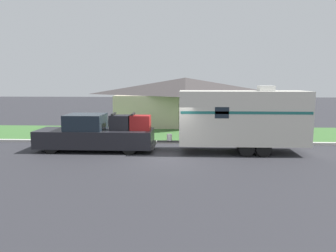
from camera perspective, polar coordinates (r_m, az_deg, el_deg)
The scene contains 7 objects.
ground_plane at distance 16.52m, azimuth -0.06°, elevation -5.49°, with size 120.00×120.00×0.00m, color #2D2D33.
curb_strip at distance 20.17m, azimuth 0.52°, elevation -2.82°, with size 80.00×0.30×0.14m.
lawn_strip at distance 23.77m, azimuth 0.91°, elevation -1.31°, with size 80.00×7.00×0.03m.
house_across_street at distance 29.03m, azimuth 3.02°, elevation 4.53°, with size 12.33×7.56×4.08m.
pickup_truck at distance 18.34m, azimuth -12.31°, elevation -1.39°, with size 6.43×2.02×2.09m.
travel_trailer at distance 17.81m, azimuth 12.80°, elevation 1.45°, with size 7.86×2.30×3.57m.
mailbox at distance 21.76m, azimuth 21.65°, elevation -0.23°, with size 0.48×0.20×1.24m.
Camera 1 is at (0.88, -16.04, 3.84)m, focal length 35.00 mm.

